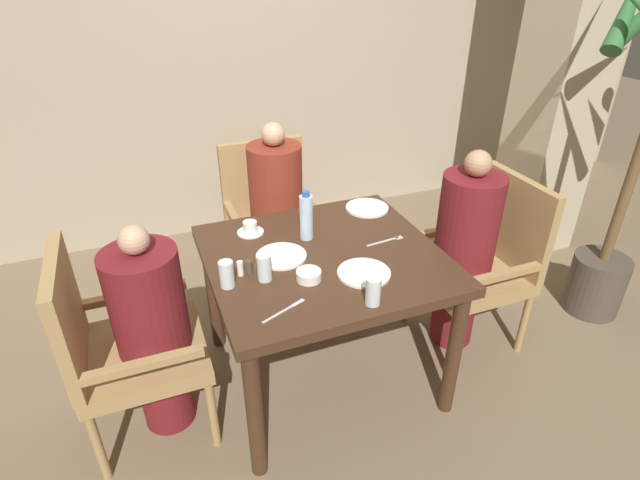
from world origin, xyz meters
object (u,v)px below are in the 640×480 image
object	(u,v)px
chair_left_side	(118,342)
water_bottle	(306,217)
plate_dessert_center	(281,256)
diner_in_left_chair	(153,330)
glass_tall_near	(227,274)
glass_tall_mid	(373,291)
bowl_small	(309,275)
chair_far_side	(271,215)
glass_tall_far	(264,268)
chair_right_side	(484,257)
teacup_with_saucer	(250,229)
potted_palm	(639,160)
plate_main_left	(367,208)
plate_main_right	(364,273)
diner_in_far_chair	(277,214)
diner_in_right_chair	(464,251)

from	to	relation	value
chair_left_side	water_bottle	xyz separation A→B (m)	(0.94, 0.18, 0.35)
chair_left_side	plate_dessert_center	xyz separation A→B (m)	(0.77, 0.05, 0.24)
diner_in_left_chair	glass_tall_near	world-z (taller)	diner_in_left_chair
glass_tall_mid	bowl_small	bearing A→B (deg)	125.46
plate_dessert_center	diner_in_left_chair	bearing A→B (deg)	-175.53
diner_in_left_chair	water_bottle	bearing A→B (deg)	12.60
chair_far_side	plate_dessert_center	world-z (taller)	chair_far_side
chair_left_side	glass_tall_far	distance (m)	0.72
water_bottle	plate_dessert_center	bearing A→B (deg)	-143.36
chair_right_side	water_bottle	world-z (taller)	water_bottle
teacup_with_saucer	chair_left_side	bearing A→B (deg)	-154.68
chair_left_side	potted_palm	distance (m)	2.82
chair_left_side	plate_main_left	world-z (taller)	chair_left_side
plate_main_right	glass_tall_mid	xyz separation A→B (m)	(-0.06, -0.20, 0.05)
diner_in_far_chair	glass_tall_far	distance (m)	0.96
teacup_with_saucer	glass_tall_far	size ratio (longest dim) A/B	1.12
diner_in_right_chair	plate_main_right	distance (m)	0.76
diner_in_far_chair	glass_tall_near	bearing A→B (deg)	-118.82
diner_in_far_chair	diner_in_right_chair	size ratio (longest dim) A/B	1.01
diner_in_far_chair	plate_main_right	distance (m)	1.02
plate_dessert_center	glass_tall_far	size ratio (longest dim) A/B	1.97
potted_palm	teacup_with_saucer	size ratio (longest dim) A/B	16.12
chair_left_side	diner_in_left_chair	distance (m)	0.15
chair_right_side	bowl_small	world-z (taller)	chair_right_side
plate_main_left	plate_dessert_center	distance (m)	0.67
chair_right_side	chair_left_side	bearing A→B (deg)	180.00
chair_right_side	diner_in_right_chair	xyz separation A→B (m)	(-0.15, 0.00, 0.07)
chair_left_side	glass_tall_mid	bearing A→B (deg)	-22.95
diner_in_far_chair	water_bottle	world-z (taller)	diner_in_far_chair
plate_main_right	glass_tall_far	bearing A→B (deg)	163.97
diner_in_right_chair	glass_tall_mid	distance (m)	0.91
diner_in_left_chair	bowl_small	size ratio (longest dim) A/B	9.71
chair_left_side	chair_far_side	xyz separation A→B (m)	(0.96, 0.93, 0.00)
diner_in_right_chair	potted_palm	world-z (taller)	potted_palm
diner_in_far_chair	plate_main_right	bearing A→B (deg)	-84.14
diner_in_far_chair	glass_tall_near	world-z (taller)	diner_in_far_chair
chair_far_side	bowl_small	distance (m)	1.14
plate_main_left	glass_tall_far	size ratio (longest dim) A/B	1.97
chair_far_side	chair_right_side	bearing A→B (deg)	-43.94
plate_main_right	glass_tall_near	size ratio (longest dim) A/B	1.97
plate_main_left	glass_tall_mid	size ratio (longest dim) A/B	1.97
diner_in_right_chair	plate_main_left	bearing A→B (deg)	138.80
chair_right_side	plate_dessert_center	world-z (taller)	chair_right_side
diner_in_far_chair	bowl_small	xyz separation A→B (m)	(-0.14, -0.95, 0.18)
plate_main_right	plate_dessert_center	size ratio (longest dim) A/B	1.00
chair_left_side	water_bottle	world-z (taller)	water_bottle
diner_in_far_chair	glass_tall_mid	size ratio (longest dim) A/B	9.73
plate_main_left	plate_main_right	world-z (taller)	same
potted_palm	water_bottle	distance (m)	1.86
chair_left_side	diner_in_right_chair	distance (m)	1.78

